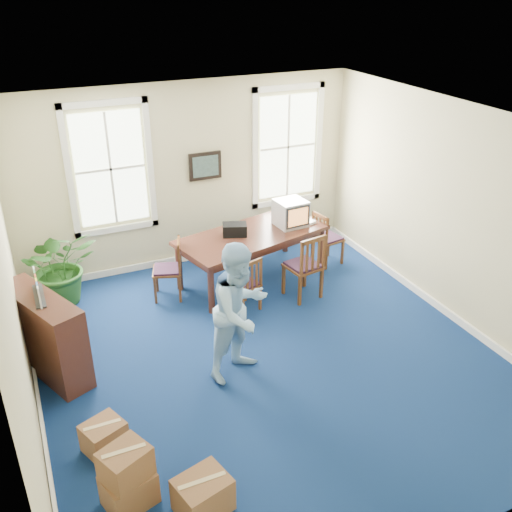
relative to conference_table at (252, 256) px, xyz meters
name	(u,v)px	position (x,y,z in m)	size (l,w,h in m)	color
floor	(267,356)	(-0.70, -2.11, -0.43)	(6.50, 6.50, 0.00)	navy
ceiling	(270,125)	(-0.70, -2.11, 2.77)	(6.50, 6.50, 0.00)	white
wall_back	(188,176)	(-0.70, 1.14, 1.17)	(6.50, 6.50, 0.00)	beige
wall_front	(443,419)	(-0.70, -5.36, 1.17)	(6.50, 6.50, 0.00)	beige
wall_left	(13,303)	(-3.70, -2.11, 1.17)	(6.50, 6.50, 0.00)	beige
wall_right	(456,215)	(2.30, -2.11, 1.17)	(6.50, 6.50, 0.00)	beige
baseboard_back	(193,256)	(-0.70, 1.11, -0.37)	(6.00, 0.04, 0.12)	white
baseboard_left	(41,413)	(-3.67, -2.11, -0.37)	(0.04, 6.50, 0.12)	white
baseboard_right	(439,306)	(2.27, -2.11, -0.37)	(0.04, 6.50, 0.12)	white
window_left	(110,169)	(-2.00, 1.12, 1.47)	(1.40, 0.12, 2.20)	white
window_right	(288,147)	(1.20, 1.12, 1.47)	(1.40, 0.12, 2.20)	white
wall_picture	(205,166)	(-0.40, 1.09, 1.32)	(0.58, 0.06, 0.48)	black
conference_table	(252,256)	(0.00, 0.00, 0.00)	(2.51, 1.14, 0.86)	#48231A
crt_tv	(291,213)	(0.74, 0.06, 0.65)	(0.49, 0.53, 0.44)	#B7B7BC
game_console	(309,222)	(1.08, 0.00, 0.45)	(0.15, 0.19, 0.05)	white
equipment_bag	(235,230)	(-0.29, 0.06, 0.53)	(0.39, 0.26, 0.20)	black
chair_near_left	(244,284)	(-0.51, -0.86, 0.03)	(0.41, 0.41, 0.91)	brown
chair_near_right	(303,265)	(0.51, -0.86, 0.13)	(0.50, 0.50, 1.12)	brown
chair_end_left	(167,269)	(-1.48, 0.00, 0.07)	(0.45, 0.45, 1.00)	brown
chair_end_right	(328,238)	(1.48, 0.00, 0.07)	(0.44, 0.44, 0.99)	brown
man	(240,311)	(-1.14, -2.25, 0.50)	(0.91, 0.70, 1.85)	#98CAF1
credenza	(45,334)	(-3.45, -1.22, 0.15)	(0.42, 1.47, 1.16)	#48231A
brochure_rack	(37,284)	(-3.43, -1.22, 0.88)	(0.12, 0.68, 0.30)	#99999E
potted_plant	(61,266)	(-3.03, 0.55, 0.20)	(1.13, 0.99, 1.26)	#20501A
cardboard_boxes	(143,463)	(-2.79, -3.65, -0.06)	(1.28, 1.28, 0.73)	brown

